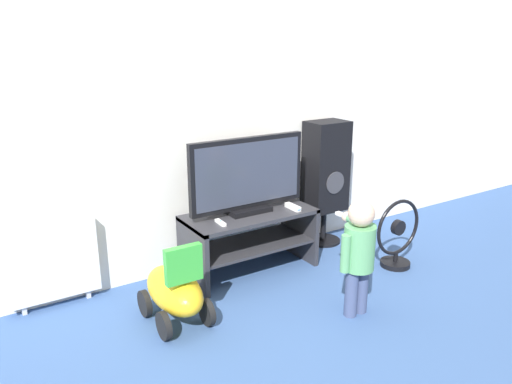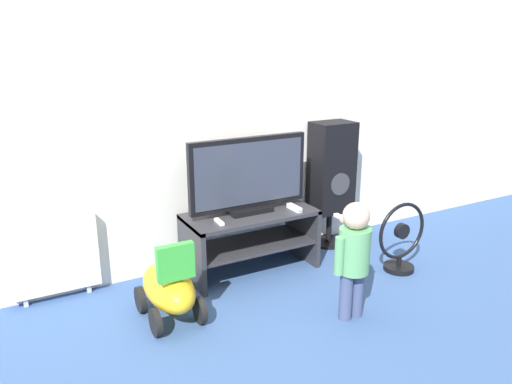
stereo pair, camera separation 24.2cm
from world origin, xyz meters
The scene contains 11 objects.
ground_plane centered at (0.00, 0.00, 0.00)m, with size 16.00×16.00×0.00m, color #38568C.
wall_back centered at (0.00, 0.56, 1.30)m, with size 10.00×0.06×2.60m.
tv_stand centered at (0.00, 0.24, 0.32)m, with size 1.03×0.48×0.49m.
television centered at (0.00, 0.26, 0.78)m, with size 0.98×0.20×0.59m.
game_console centered at (0.33, 0.12, 0.51)m, with size 0.04×0.17×0.04m.
remote_primary centered at (-0.31, 0.14, 0.50)m, with size 0.04×0.13×0.03m.
child centered at (0.25, -0.70, 0.47)m, with size 0.30×0.46×0.80m.
speaker_tower centered at (0.88, 0.38, 0.69)m, with size 0.35×0.32×1.11m.
floor_fan centered at (1.04, -0.34, 0.25)m, with size 0.47×0.24×0.57m.
ride_on_toy centered at (-0.81, -0.14, 0.22)m, with size 0.34×0.59×0.58m.
radiator centered at (-1.43, 0.49, 0.33)m, with size 0.61×0.08×0.60m.
Camera 1 is at (-1.94, -2.87, 1.77)m, focal length 35.00 mm.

